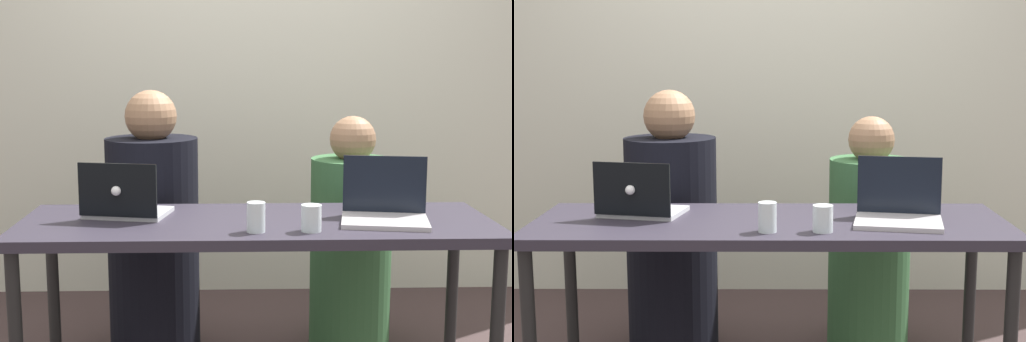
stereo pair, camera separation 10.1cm
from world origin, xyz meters
The scene contains 8 objects.
back_wall centered at (0.00, 1.45, 1.32)m, with size 4.71×0.10×2.65m, color beige.
desk centered at (0.00, 0.00, 0.67)m, with size 1.81×0.63×0.74m.
person_on_left centered at (-0.46, 0.57, 0.54)m, with size 0.49×0.49×1.22m.
person_on_right centered at (0.46, 0.57, 0.49)m, with size 0.39×0.39×1.10m.
laptop_front_right centered at (0.49, -0.03, 0.79)m, with size 0.36×0.30×0.24m.
laptop_back_left centered at (-0.51, 0.06, 0.79)m, with size 0.35×0.29×0.22m.
water_glass_right centered at (0.19, -0.19, 0.78)m, with size 0.07×0.07×0.10m.
water_glass_center centered at (-0.01, -0.19, 0.79)m, with size 0.07×0.07×0.11m.
Camera 2 is at (0.01, -2.67, 1.35)m, focal length 50.00 mm.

